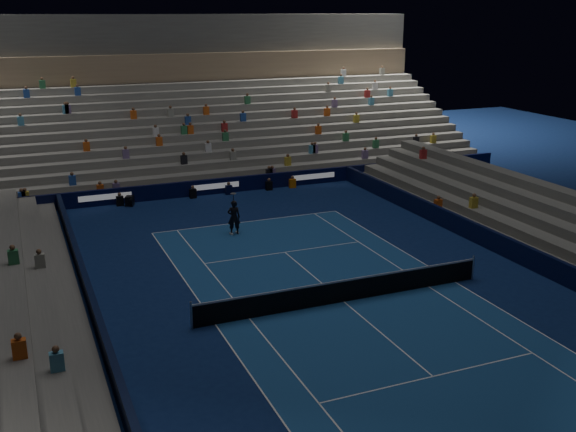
# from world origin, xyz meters

# --- Properties ---
(ground) EXTENTS (90.00, 90.00, 0.00)m
(ground) POSITION_xyz_m (0.00, 0.00, 0.00)
(ground) COLOR #0C1D4C
(ground) RESTS_ON ground
(court_surface) EXTENTS (10.97, 23.77, 0.01)m
(court_surface) POSITION_xyz_m (0.00, 0.00, 0.01)
(court_surface) COLOR navy
(court_surface) RESTS_ON ground
(sponsor_barrier_far) EXTENTS (44.00, 0.25, 1.00)m
(sponsor_barrier_far) POSITION_xyz_m (0.00, 18.50, 0.50)
(sponsor_barrier_far) COLOR black
(sponsor_barrier_far) RESTS_ON ground
(sponsor_barrier_east) EXTENTS (0.25, 37.00, 1.00)m
(sponsor_barrier_east) POSITION_xyz_m (9.70, 0.00, 0.50)
(sponsor_barrier_east) COLOR black
(sponsor_barrier_east) RESTS_ON ground
(sponsor_barrier_west) EXTENTS (0.25, 37.00, 1.00)m
(sponsor_barrier_west) POSITION_xyz_m (-9.70, 0.00, 0.50)
(sponsor_barrier_west) COLOR black
(sponsor_barrier_west) RESTS_ON ground
(grandstand_main) EXTENTS (44.00, 15.20, 11.20)m
(grandstand_main) POSITION_xyz_m (0.00, 27.90, 3.38)
(grandstand_main) COLOR slate
(grandstand_main) RESTS_ON ground
(tennis_net) EXTENTS (12.90, 0.10, 1.10)m
(tennis_net) POSITION_xyz_m (0.00, 0.00, 0.50)
(tennis_net) COLOR #B2B2B7
(tennis_net) RESTS_ON ground
(tennis_player) EXTENTS (0.76, 0.59, 1.87)m
(tennis_player) POSITION_xyz_m (-1.42, 10.09, 0.94)
(tennis_player) COLOR black
(tennis_player) RESTS_ON ground
(broadcast_camera) EXTENTS (0.64, 0.99, 0.61)m
(broadcast_camera) POSITION_xyz_m (-5.63, 17.77, 0.31)
(broadcast_camera) COLOR black
(broadcast_camera) RESTS_ON ground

